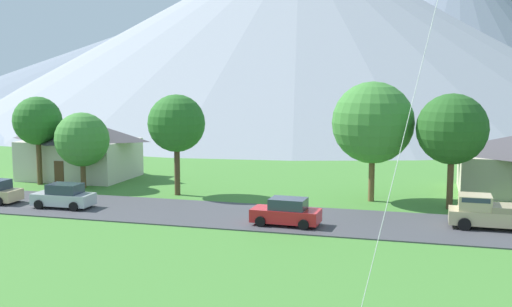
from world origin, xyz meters
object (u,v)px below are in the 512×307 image
object	(u,v)px
house_left_center	(80,147)
tree_center	(176,124)
tree_near_right	(452,129)
parked_car_silver_mid_west	(64,196)
parked_car_red_mid_east	(286,212)
tree_near_left	(373,123)
tree_left_of_center	(37,121)
tree_far_right	(82,140)
pickup_truck_sand_west_side	(491,212)

from	to	relation	value
house_left_center	tree_center	distance (m)	13.08
tree_near_right	parked_car_silver_mid_west	distance (m)	27.33
parked_car_red_mid_east	tree_near_right	bearing A→B (deg)	39.27
tree_near_left	tree_center	xyz separation A→B (m)	(-14.76, -1.61, -0.25)
tree_left_of_center	tree_far_right	distance (m)	4.74
tree_far_right	house_left_center	bearing A→B (deg)	123.67
tree_far_right	parked_car_silver_mid_west	xyz separation A→B (m)	(3.04, -7.59, -3.15)
tree_near_right	tree_center	bearing A→B (deg)	-179.01
tree_center	parked_car_silver_mid_west	bearing A→B (deg)	-129.59
tree_left_of_center	tree_center	xyz separation A→B (m)	(13.20, -1.26, 0.16)
tree_left_of_center	tree_far_right	xyz separation A→B (m)	(4.50, -0.52, -1.39)
tree_near_left	tree_center	bearing A→B (deg)	-173.78
tree_left_of_center	parked_car_silver_mid_west	distance (m)	11.97
tree_near_right	parked_car_red_mid_east	size ratio (longest dim) A/B	1.88
tree_near_right	pickup_truck_sand_west_side	world-z (taller)	tree_near_right
tree_near_left	pickup_truck_sand_west_side	xyz separation A→B (m)	(7.76, -6.77, -4.76)
tree_center	pickup_truck_sand_west_side	world-z (taller)	tree_center
house_left_center	parked_car_silver_mid_west	xyz separation A→B (m)	(6.01, -12.05, -1.93)
parked_car_silver_mid_west	pickup_truck_sand_west_side	distance (m)	28.24
tree_near_left	tree_left_of_center	distance (m)	27.97
tree_center	pickup_truck_sand_west_side	bearing A→B (deg)	-12.91
house_left_center	tree_near_left	xyz separation A→B (m)	(26.44, -3.60, 3.03)
tree_center	parked_car_silver_mid_west	xyz separation A→B (m)	(-5.66, -6.85, -4.71)
tree_left_of_center	tree_center	distance (m)	13.26
house_left_center	pickup_truck_sand_west_side	bearing A→B (deg)	-16.87
tree_left_of_center	parked_car_silver_mid_west	xyz separation A→B (m)	(7.54, -8.11, -4.55)
house_left_center	tree_left_of_center	world-z (taller)	tree_left_of_center
house_left_center	tree_far_right	distance (m)	5.50
tree_near_left	tree_center	size ratio (longest dim) A/B	1.13
tree_center	tree_left_of_center	bearing A→B (deg)	174.53
tree_center	tree_near_right	distance (m)	20.28
tree_left_of_center	tree_near_right	distance (m)	33.49
house_left_center	tree_near_left	size ratio (longest dim) A/B	1.13
tree_far_right	parked_car_red_mid_east	xyz separation A→B (m)	(19.15, -8.43, -3.15)
house_left_center	parked_car_red_mid_east	bearing A→B (deg)	-30.22
tree_far_right	parked_car_silver_mid_west	distance (m)	8.76
parked_car_silver_mid_west	tree_center	bearing A→B (deg)	50.41
parked_car_red_mid_east	pickup_truck_sand_west_side	distance (m)	12.33
tree_near_left	tree_left_of_center	world-z (taller)	tree_near_left
house_left_center	parked_car_silver_mid_west	size ratio (longest dim) A/B	2.36
tree_center	tree_far_right	size ratio (longest dim) A/B	1.25
tree_left_of_center	tree_far_right	size ratio (longest dim) A/B	1.20
tree_near_left	pickup_truck_sand_west_side	bearing A→B (deg)	-41.12
parked_car_silver_mid_west	parked_car_red_mid_east	distance (m)	16.14
pickup_truck_sand_west_side	tree_left_of_center	bearing A→B (deg)	169.80
pickup_truck_sand_west_side	tree_near_left	bearing A→B (deg)	138.88
tree_near_left	parked_car_silver_mid_west	xyz separation A→B (m)	(-20.43, -8.46, -4.96)
tree_near_left	pickup_truck_sand_west_side	size ratio (longest dim) A/B	1.69
house_left_center	tree_left_of_center	distance (m)	4.97
house_left_center	tree_center	bearing A→B (deg)	-24.04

